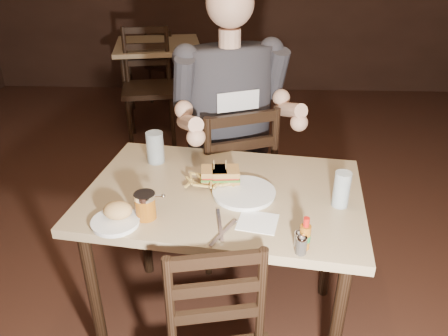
{
  "coord_description": "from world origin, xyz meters",
  "views": [
    {
      "loc": [
        -0.01,
        -1.73,
        1.71
      ],
      "look_at": [
        -0.07,
        -0.14,
        0.85
      ],
      "focal_mm": 35.0,
      "sensor_mm": 36.0,
      "label": 1
    }
  ],
  "objects_px": {
    "main_table": "(224,209)",
    "side_plate": "(116,223)",
    "chair_far": "(228,180)",
    "diner": "(232,92)",
    "bg_chair_far": "(169,65)",
    "glass_left": "(155,147)",
    "syrup_dispenser": "(145,206)",
    "dinner_plate": "(244,194)",
    "hot_sauce": "(305,233)",
    "glass_right": "(342,189)",
    "bg_table": "(158,53)",
    "bg_chair_near": "(149,89)"
  },
  "relations": [
    {
      "from": "main_table",
      "to": "side_plate",
      "type": "distance_m",
      "value": 0.47
    },
    {
      "from": "chair_far",
      "to": "diner",
      "type": "xyz_separation_m",
      "value": [
        0.02,
        -0.05,
        0.54
      ]
    },
    {
      "from": "main_table",
      "to": "diner",
      "type": "xyz_separation_m",
      "value": [
        0.02,
        0.54,
        0.33
      ]
    },
    {
      "from": "bg_chair_far",
      "to": "glass_left",
      "type": "relative_size",
      "value": 5.66
    },
    {
      "from": "diner",
      "to": "syrup_dispenser",
      "type": "relative_size",
      "value": 10.04
    },
    {
      "from": "main_table",
      "to": "chair_far",
      "type": "relative_size",
      "value": 1.28
    },
    {
      "from": "dinner_plate",
      "to": "hot_sauce",
      "type": "distance_m",
      "value": 0.39
    },
    {
      "from": "diner",
      "to": "syrup_dispenser",
      "type": "bearing_deg",
      "value": -133.61
    },
    {
      "from": "bg_chair_far",
      "to": "hot_sauce",
      "type": "xyz_separation_m",
      "value": [
        1.04,
        -3.6,
        0.42
      ]
    },
    {
      "from": "bg_chair_far",
      "to": "glass_right",
      "type": "distance_m",
      "value": 3.57
    },
    {
      "from": "chair_far",
      "to": "syrup_dispenser",
      "type": "xyz_separation_m",
      "value": [
        -0.28,
        -0.8,
        0.34
      ]
    },
    {
      "from": "main_table",
      "to": "bg_table",
      "type": "bearing_deg",
      "value": 105.56
    },
    {
      "from": "bg_chair_near",
      "to": "bg_chair_far",
      "type": "bearing_deg",
      "value": 78.78
    },
    {
      "from": "dinner_plate",
      "to": "chair_far",
      "type": "bearing_deg",
      "value": 97.56
    },
    {
      "from": "bg_table",
      "to": "dinner_plate",
      "type": "height_order",
      "value": "dinner_plate"
    },
    {
      "from": "chair_far",
      "to": "glass_right",
      "type": "distance_m",
      "value": 0.9
    },
    {
      "from": "bg_chair_far",
      "to": "glass_right",
      "type": "height_order",
      "value": "glass_right"
    },
    {
      "from": "main_table",
      "to": "glass_right",
      "type": "height_order",
      "value": "glass_right"
    },
    {
      "from": "chair_far",
      "to": "syrup_dispenser",
      "type": "distance_m",
      "value": 0.91
    },
    {
      "from": "bg_chair_near",
      "to": "syrup_dispenser",
      "type": "relative_size",
      "value": 9.57
    },
    {
      "from": "bg_table",
      "to": "hot_sauce",
      "type": "distance_m",
      "value": 3.23
    },
    {
      "from": "hot_sauce",
      "to": "side_plate",
      "type": "bearing_deg",
      "value": 170.93
    },
    {
      "from": "bg_chair_far",
      "to": "bg_chair_near",
      "type": "xyz_separation_m",
      "value": [
        0.0,
        -1.1,
        0.08
      ]
    },
    {
      "from": "syrup_dispenser",
      "to": "glass_left",
      "type": "bearing_deg",
      "value": 103.53
    },
    {
      "from": "side_plate",
      "to": "glass_left",
      "type": "bearing_deg",
      "value": 83.14
    },
    {
      "from": "bg_chair_near",
      "to": "syrup_dispenser",
      "type": "distance_m",
      "value": 2.42
    },
    {
      "from": "glass_left",
      "to": "bg_chair_far",
      "type": "bearing_deg",
      "value": 98.08
    },
    {
      "from": "hot_sauce",
      "to": "bg_chair_far",
      "type": "bearing_deg",
      "value": 106.06
    },
    {
      "from": "bg_table",
      "to": "chair_far",
      "type": "relative_size",
      "value": 0.97
    },
    {
      "from": "main_table",
      "to": "glass_right",
      "type": "relative_size",
      "value": 8.43
    },
    {
      "from": "bg_table",
      "to": "syrup_dispenser",
      "type": "xyz_separation_m",
      "value": [
        0.47,
        -2.9,
        0.14
      ]
    },
    {
      "from": "bg_chair_far",
      "to": "dinner_plate",
      "type": "bearing_deg",
      "value": 128.64
    },
    {
      "from": "main_table",
      "to": "dinner_plate",
      "type": "height_order",
      "value": "dinner_plate"
    },
    {
      "from": "syrup_dispenser",
      "to": "side_plate",
      "type": "height_order",
      "value": "syrup_dispenser"
    },
    {
      "from": "chair_far",
      "to": "hot_sauce",
      "type": "bearing_deg",
      "value": 85.08
    },
    {
      "from": "chair_far",
      "to": "bg_chair_near",
      "type": "xyz_separation_m",
      "value": [
        -0.75,
        1.55,
        0.02
      ]
    },
    {
      "from": "chair_far",
      "to": "bg_table",
      "type": "bearing_deg",
      "value": -91.94
    },
    {
      "from": "hot_sauce",
      "to": "chair_far",
      "type": "bearing_deg",
      "value": 106.71
    },
    {
      "from": "main_table",
      "to": "hot_sauce",
      "type": "height_order",
      "value": "hot_sauce"
    },
    {
      "from": "glass_left",
      "to": "chair_far",
      "type": "bearing_deg",
      "value": 46.7
    },
    {
      "from": "side_plate",
      "to": "bg_chair_near",
      "type": "bearing_deg",
      "value": 98.67
    },
    {
      "from": "diner",
      "to": "main_table",
      "type": "bearing_deg",
      "value": -113.88
    },
    {
      "from": "bg_chair_far",
      "to": "diner",
      "type": "xyz_separation_m",
      "value": [
        0.77,
        -2.7,
        0.6
      ]
    },
    {
      "from": "chair_far",
      "to": "syrup_dispenser",
      "type": "bearing_deg",
      "value": 48.9
    },
    {
      "from": "side_plate",
      "to": "bg_table",
      "type": "bearing_deg",
      "value": 97.07
    },
    {
      "from": "main_table",
      "to": "bg_chair_far",
      "type": "distance_m",
      "value": 3.34
    },
    {
      "from": "bg_chair_near",
      "to": "hot_sauce",
      "type": "distance_m",
      "value": 2.73
    },
    {
      "from": "bg_chair_far",
      "to": "chair_far",
      "type": "bearing_deg",
      "value": 130.18
    },
    {
      "from": "bg_table",
      "to": "dinner_plate",
      "type": "bearing_deg",
      "value": -72.97
    },
    {
      "from": "glass_right",
      "to": "hot_sauce",
      "type": "height_order",
      "value": "glass_right"
    }
  ]
}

